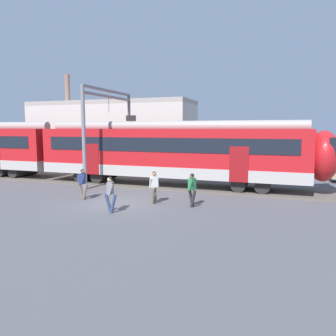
{
  "coord_description": "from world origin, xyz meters",
  "views": [
    {
      "loc": [
        7.99,
        -14.62,
        3.86
      ],
      "look_at": [
        1.86,
        2.76,
        1.6
      ],
      "focal_mm": 35.0,
      "sensor_mm": 36.0,
      "label": 1
    }
  ],
  "objects": [
    {
      "name": "pedestrian_green",
      "position": [
        3.85,
        0.65,
        0.96
      ],
      "size": [
        0.57,
        0.65,
        1.67
      ],
      "color": "#28282D",
      "rests_on": "ground"
    },
    {
      "name": "track_bed",
      "position": [
        -10.36,
        6.14,
        0.01
      ],
      "size": [
        80.0,
        4.4,
        0.01
      ],
      "primitive_type": "cube",
      "color": "#605951",
      "rests_on": "ground"
    },
    {
      "name": "pedestrian_navy",
      "position": [
        -2.2,
        0.31,
        0.99
      ],
      "size": [
        0.7,
        0.53,
        1.67
      ],
      "color": "#6B6051",
      "rests_on": "ground"
    },
    {
      "name": "background_building",
      "position": [
        -7.99,
        13.84,
        3.21
      ],
      "size": [
        16.17,
        5.0,
        9.2
      ],
      "color": "beige",
      "rests_on": "ground"
    },
    {
      "name": "catenary_gantry",
      "position": [
        -3.77,
        6.14,
        4.31
      ],
      "size": [
        0.24,
        6.64,
        6.53
      ],
      "color": "gray",
      "rests_on": "ground"
    },
    {
      "name": "ground_plane",
      "position": [
        0.0,
        0.0,
        0.0
      ],
      "size": [
        160.0,
        160.0,
        0.0
      ],
      "primitive_type": "plane",
      "color": "#515156"
    },
    {
      "name": "pedestrian_white",
      "position": [
        1.83,
        0.7,
        0.99
      ],
      "size": [
        0.51,
        0.7,
        1.67
      ],
      "color": "#6B6051",
      "rests_on": "ground"
    },
    {
      "name": "pedestrian_grey",
      "position": [
        0.63,
        -1.65,
        0.96
      ],
      "size": [
        0.69,
        0.54,
        1.67
      ],
      "color": "navy",
      "rests_on": "ground"
    }
  ]
}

